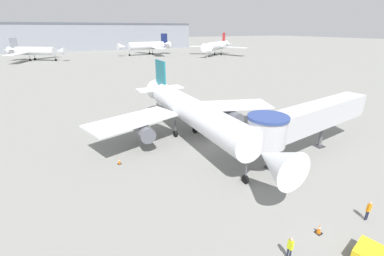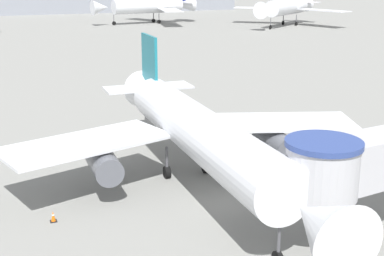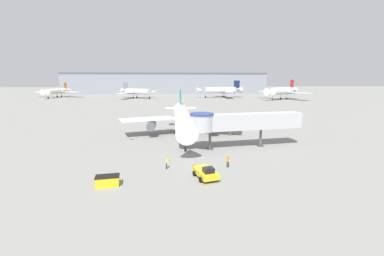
% 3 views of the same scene
% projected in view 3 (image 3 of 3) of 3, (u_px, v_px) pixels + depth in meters
% --- Properties ---
extents(ground_plane, '(800.00, 800.00, 0.00)m').
position_uv_depth(ground_plane, '(185.00, 140.00, 51.69)').
color(ground_plane, gray).
extents(main_airplane, '(27.49, 31.80, 9.50)m').
position_uv_depth(main_airplane, '(182.00, 118.00, 54.27)').
color(main_airplane, silver).
rests_on(main_airplane, ground_plane).
extents(jet_bridge, '(20.56, 6.13, 6.37)m').
position_uv_depth(jet_bridge, '(239.00, 122.00, 45.15)').
color(jet_bridge, '#B7B7BC').
rests_on(jet_bridge, ground_plane).
extents(pushback_tug_yellow, '(3.05, 4.37, 1.63)m').
position_uv_depth(pushback_tug_yellow, '(206.00, 173.00, 31.44)').
color(pushback_tug_yellow, yellow).
rests_on(pushback_tug_yellow, ground_plane).
extents(service_container_yellow, '(2.85, 1.90, 1.18)m').
position_uv_depth(service_container_yellow, '(108.00, 181.00, 29.24)').
color(service_container_yellow, yellow).
rests_on(service_container_yellow, ground_plane).
extents(traffic_cone_starboard_wing, '(0.42, 0.42, 0.70)m').
position_uv_depth(traffic_cone_starboard_wing, '(230.00, 134.00, 55.67)').
color(traffic_cone_starboard_wing, black).
rests_on(traffic_cone_starboard_wing, ground_plane).
extents(traffic_cone_port_wing, '(0.42, 0.42, 0.69)m').
position_uv_depth(traffic_cone_port_wing, '(132.00, 138.00, 51.93)').
color(traffic_cone_port_wing, black).
rests_on(traffic_cone_port_wing, ground_plane).
extents(traffic_cone_near_nose, '(0.47, 0.47, 0.78)m').
position_uv_depth(traffic_cone_near_nose, '(194.00, 164.00, 35.74)').
color(traffic_cone_near_nose, black).
rests_on(traffic_cone_near_nose, ground_plane).
extents(ground_crew_marshaller, '(0.25, 0.37, 1.81)m').
position_uv_depth(ground_crew_marshaller, '(166.00, 162.00, 34.66)').
color(ground_crew_marshaller, '#1E2338').
rests_on(ground_crew_marshaller, ground_plane).
extents(ground_crew_wing_walker, '(0.35, 0.23, 1.74)m').
position_uv_depth(ground_crew_wing_walker, '(228.00, 160.00, 35.28)').
color(ground_crew_wing_walker, '#1E2338').
rests_on(ground_crew_wing_walker, ground_plane).
extents(background_jet_red_tail, '(28.38, 29.21, 11.93)m').
position_uv_depth(background_jet_red_tail, '(283.00, 91.00, 155.62)').
color(background_jet_red_tail, silver).
rests_on(background_jet_red_tail, ground_plane).
extents(background_jet_orange_tail, '(32.54, 31.32, 9.86)m').
position_uv_depth(background_jet_orange_tail, '(57.00, 91.00, 174.81)').
color(background_jet_orange_tail, white).
rests_on(background_jet_orange_tail, ground_plane).
extents(background_jet_navy_tail, '(32.00, 32.16, 11.45)m').
position_uv_depth(background_jet_navy_tail, '(221.00, 90.00, 172.91)').
color(background_jet_navy_tail, silver).
rests_on(background_jet_navy_tail, ground_plane).
extents(background_jet_gray_tail, '(26.14, 27.88, 10.08)m').
position_uv_depth(background_jet_gray_tail, '(137.00, 92.00, 165.12)').
color(background_jet_gray_tail, silver).
rests_on(background_jet_gray_tail, ground_plane).
extents(terminal_building, '(170.46, 19.34, 17.74)m').
position_uv_depth(terminal_building, '(166.00, 83.00, 220.97)').
color(terminal_building, gray).
rests_on(terminal_building, ground_plane).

